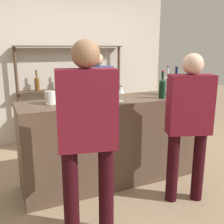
# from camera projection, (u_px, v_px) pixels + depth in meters

# --- Properties ---
(ground_plane) EXTENTS (16.00, 16.00, 0.00)m
(ground_plane) POSITION_uv_depth(u_px,v_px,m) (112.00, 179.00, 3.33)
(ground_plane) COLOR #9E8466
(bar_counter) EXTENTS (2.16, 0.62, 1.03)m
(bar_counter) POSITION_uv_depth(u_px,v_px,m) (112.00, 141.00, 3.21)
(bar_counter) COLOR brown
(bar_counter) RESTS_ON ground_plane
(back_wall) EXTENTS (3.76, 0.12, 2.80)m
(back_wall) POSITION_uv_depth(u_px,v_px,m) (68.00, 61.00, 4.69)
(back_wall) COLOR beige
(back_wall) RESTS_ON ground_plane
(back_shelf) EXTENTS (1.88, 0.18, 1.66)m
(back_shelf) POSITION_uv_depth(u_px,v_px,m) (71.00, 78.00, 4.60)
(back_shelf) COLOR #4C3828
(back_shelf) RESTS_ON ground_plane
(counter_bottle_0) EXTENTS (0.08, 0.08, 0.33)m
(counter_bottle_0) POSITION_uv_depth(u_px,v_px,m) (162.00, 88.00, 3.12)
(counter_bottle_0) COLOR black
(counter_bottle_0) RESTS_ON bar_counter
(counter_bottle_1) EXTENTS (0.07, 0.07, 0.33)m
(counter_bottle_1) POSITION_uv_depth(u_px,v_px,m) (81.00, 94.00, 2.76)
(counter_bottle_1) COLOR black
(counter_bottle_1) RESTS_ON bar_counter
(counter_bottle_2) EXTENTS (0.09, 0.09, 0.36)m
(counter_bottle_2) POSITION_uv_depth(u_px,v_px,m) (167.00, 84.00, 3.39)
(counter_bottle_2) COLOR silver
(counter_bottle_2) RESTS_ON bar_counter
(counter_bottle_3) EXTENTS (0.09, 0.09, 0.33)m
(counter_bottle_3) POSITION_uv_depth(u_px,v_px,m) (78.00, 90.00, 2.94)
(counter_bottle_3) COLOR black
(counter_bottle_3) RESTS_ON bar_counter
(counter_bottle_4) EXTENTS (0.08, 0.08, 0.36)m
(counter_bottle_4) POSITION_uv_depth(u_px,v_px,m) (176.00, 84.00, 3.29)
(counter_bottle_4) COLOR #0F1956
(counter_bottle_4) RESTS_ON bar_counter
(counter_bottle_5) EXTENTS (0.08, 0.08, 0.36)m
(counter_bottle_5) POSITION_uv_depth(u_px,v_px,m) (68.00, 91.00, 2.83)
(counter_bottle_5) COLOR silver
(counter_bottle_5) RESTS_ON bar_counter
(wine_glass) EXTENTS (0.08, 0.08, 0.16)m
(wine_glass) POSITION_uv_depth(u_px,v_px,m) (121.00, 90.00, 2.94)
(wine_glass) COLOR silver
(wine_glass) RESTS_ON bar_counter
(cork_jar) EXTENTS (0.11, 0.11, 0.14)m
(cork_jar) POSITION_uv_depth(u_px,v_px,m) (50.00, 98.00, 2.80)
(cork_jar) COLOR silver
(cork_jar) RESTS_ON bar_counter
(customer_right) EXTENTS (0.48, 0.33, 1.57)m
(customer_right) POSITION_uv_depth(u_px,v_px,m) (189.00, 119.00, 2.67)
(customer_right) COLOR black
(customer_right) RESTS_ON ground_plane
(server_behind_counter) EXTENTS (0.51, 0.31, 1.56)m
(server_behind_counter) POSITION_uv_depth(u_px,v_px,m) (97.00, 97.00, 3.98)
(server_behind_counter) COLOR #121C33
(server_behind_counter) RESTS_ON ground_plane
(customer_left) EXTENTS (0.51, 0.31, 1.69)m
(customer_left) POSITION_uv_depth(u_px,v_px,m) (87.00, 129.00, 2.12)
(customer_left) COLOR black
(customer_left) RESTS_ON ground_plane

